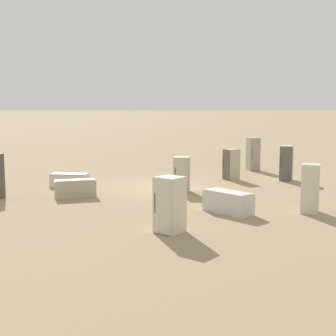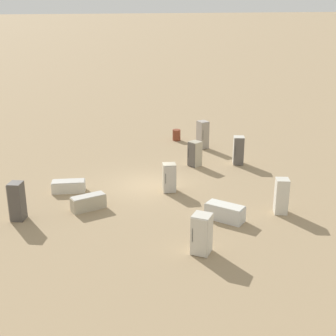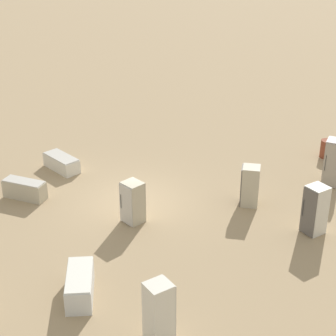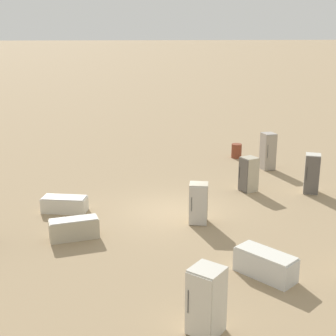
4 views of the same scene
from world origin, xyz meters
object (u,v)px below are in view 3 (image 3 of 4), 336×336
at_px(discarded_fridge_0, 80,285).
at_px(rusty_barrel, 327,149).
at_px(discarded_fridge_4, 133,202).
at_px(discarded_fridge_7, 332,162).
at_px(discarded_fridge_3, 62,163).
at_px(discarded_fridge_6, 250,186).
at_px(discarded_fridge_2, 159,311).
at_px(discarded_fridge_8, 315,210).
at_px(discarded_fridge_9, 25,189).

height_order(discarded_fridge_0, rusty_barrel, rusty_barrel).
relative_size(discarded_fridge_4, discarded_fridge_7, 0.81).
relative_size(discarded_fridge_3, discarded_fridge_6, 1.21).
height_order(discarded_fridge_2, discarded_fridge_3, discarded_fridge_2).
distance_m(discarded_fridge_6, discarded_fridge_7, 3.88).
xyz_separation_m(discarded_fridge_6, discarded_fridge_8, (-0.71, -2.67, 0.10)).
height_order(discarded_fridge_4, discarded_fridge_9, discarded_fridge_4).
xyz_separation_m(discarded_fridge_0, rusty_barrel, (13.22, -3.34, 0.02)).
bearing_deg(discarded_fridge_3, discarded_fridge_7, -50.54).
bearing_deg(discarded_fridge_9, discarded_fridge_6, -71.76).
height_order(discarded_fridge_6, discarded_fridge_9, discarded_fridge_6).
bearing_deg(discarded_fridge_8, discarded_fridge_4, 49.75).
xyz_separation_m(discarded_fridge_4, rusty_barrel, (8.96, -4.34, -0.37)).
height_order(discarded_fridge_8, rusty_barrel, discarded_fridge_8).
bearing_deg(discarded_fridge_0, discarded_fridge_6, -140.60).
height_order(discarded_fridge_6, discarded_fridge_7, discarded_fridge_7).
relative_size(discarded_fridge_2, discarded_fridge_3, 0.92).
distance_m(discarded_fridge_2, discarded_fridge_3, 11.04).
relative_size(discarded_fridge_3, discarded_fridge_7, 0.98).
xyz_separation_m(discarded_fridge_2, discarded_fridge_6, (7.81, 0.80, -0.09)).
height_order(discarded_fridge_2, rusty_barrel, discarded_fridge_2).
distance_m(discarded_fridge_3, discarded_fridge_6, 8.16).
bearing_deg(discarded_fridge_3, discarded_fridge_0, -120.44).
relative_size(discarded_fridge_6, rusty_barrel, 1.94).
bearing_deg(discarded_fridge_6, discarded_fridge_4, 116.87).
bearing_deg(discarded_fridge_2, discarded_fridge_7, 108.83).
bearing_deg(discarded_fridge_4, discarded_fridge_2, 145.85).
distance_m(discarded_fridge_2, rusty_barrel, 13.54).
height_order(discarded_fridge_0, discarded_fridge_6, discarded_fridge_6).
height_order(discarded_fridge_2, discarded_fridge_4, discarded_fridge_2).
bearing_deg(discarded_fridge_4, discarded_fridge_0, 118.83).
xyz_separation_m(discarded_fridge_2, discarded_fridge_9, (3.91, 8.41, -0.50)).
xyz_separation_m(discarded_fridge_2, discarded_fridge_4, (4.56, 3.87, -0.09)).
distance_m(discarded_fridge_6, rusty_barrel, 5.87).
xyz_separation_m(discarded_fridge_4, discarded_fridge_9, (-0.65, 4.55, -0.41)).
distance_m(discarded_fridge_6, discarded_fridge_9, 8.57).
relative_size(discarded_fridge_8, rusty_barrel, 2.19).
height_order(discarded_fridge_3, discarded_fridge_4, discarded_fridge_4).
xyz_separation_m(discarded_fridge_3, discarded_fridge_7, (4.45, -10.21, 0.65)).
distance_m(discarded_fridge_2, discarded_fridge_7, 11.11).
distance_m(discarded_fridge_2, discarded_fridge_6, 7.85).
xyz_separation_m(discarded_fridge_8, discarded_fridge_9, (-3.19, 10.29, -0.52)).
distance_m(discarded_fridge_8, rusty_barrel, 6.59).
bearing_deg(discarded_fridge_4, discarded_fridge_6, -117.81).
xyz_separation_m(discarded_fridge_0, discarded_fridge_6, (7.50, -2.07, 0.40)).
distance_m(discarded_fridge_2, discarded_fridge_4, 5.98).
bearing_deg(discarded_fridge_7, discarded_fridge_3, 17.79).
height_order(discarded_fridge_3, discarded_fridge_6, discarded_fridge_6).
xyz_separation_m(discarded_fridge_2, discarded_fridge_8, (7.10, -1.87, 0.02)).
xyz_separation_m(discarded_fridge_8, rusty_barrel, (6.43, 1.40, -0.48)).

